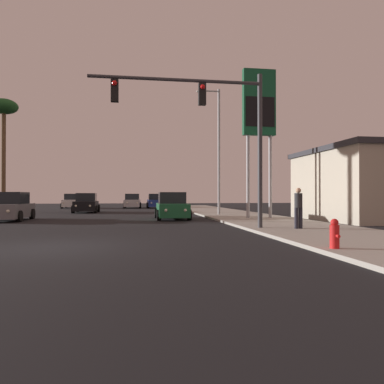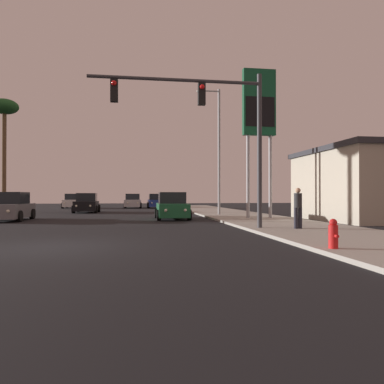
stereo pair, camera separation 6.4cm
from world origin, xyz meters
The scene contains 14 objects.
ground_plane centered at (0.00, 0.00, 0.00)m, with size 120.00×120.00×0.00m, color black.
sidewalk_right centered at (9.50, 10.00, 0.06)m, with size 5.00×60.00×0.12m.
car_green centered at (4.64, 12.24, 0.76)m, with size 2.04×4.32×1.68m.
car_grey centered at (-4.93, 12.28, 0.76)m, with size 2.04×4.32×1.68m.
car_black centered at (-1.85, 22.39, 0.76)m, with size 2.04×4.33×1.68m.
car_white centered at (-4.96, 34.24, 0.76)m, with size 2.04×4.34×1.68m.
car_blue centered at (4.71, 33.42, 0.76)m, with size 2.04×4.32×1.68m.
car_silver centered at (1.99, 33.83, 0.76)m, with size 2.04×4.34×1.68m.
traffic_light_mast centered at (5.54, 4.11, 4.72)m, with size 7.21×0.36×6.50m.
street_lamp centered at (8.17, 15.15, 5.12)m, with size 1.74×0.24×9.00m.
gas_station_sign centered at (9.78, 10.66, 6.62)m, with size 2.00×0.42×9.00m.
fire_hydrant centered at (7.43, -2.16, 0.49)m, with size 0.24×0.34×0.76m.
pedestrian_on_sidewalk centered at (9.00, 3.43, 1.03)m, with size 0.34×0.32×1.67m.
palm_tree_mid centered at (-9.17, 24.00, 8.71)m, with size 2.40×2.40×10.02m.
Camera 1 is at (2.39, -11.09, 1.48)m, focal length 35.00 mm.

